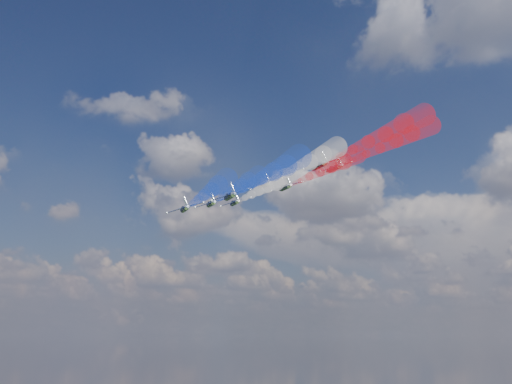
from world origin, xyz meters
The scene contains 16 objects.
jet_lead centered at (7.30, -7.73, 166.59)m, with size 8.65×10.82×2.88m, color black, non-canonical shape.
trail_lead centered at (26.34, -22.90, 164.52)m, with size 3.61×39.31×3.61m, color white, non-canonical shape.
jet_inner_left centered at (11.24, -21.68, 163.52)m, with size 8.65×10.82×2.88m, color black, non-canonical shape.
trail_inner_left centered at (30.28, -36.85, 161.45)m, with size 3.61×39.31×3.61m, color #1738C6, non-canonical shape.
jet_inner_right centered at (22.51, -6.77, 168.74)m, with size 8.65×10.82×2.88m, color black, non-canonical shape.
trail_inner_right centered at (41.54, -21.94, 166.67)m, with size 3.61×39.31×3.61m, color red, non-canonical shape.
jet_outer_left centered at (14.27, -33.93, 160.00)m, with size 8.65×10.82×2.88m, color black, non-canonical shape.
trail_outer_left centered at (33.31, -49.10, 157.94)m, with size 3.61×39.31×3.61m, color #1738C6, non-canonical shape.
jet_center_third centered at (26.10, -20.65, 166.15)m, with size 8.65×10.82×2.88m, color black, non-canonical shape.
trail_center_third centered at (45.14, -35.83, 164.08)m, with size 3.61×39.31×3.61m, color white, non-canonical shape.
jet_outer_right centered at (36.89, -7.46, 171.23)m, with size 8.65×10.82×2.88m, color black, non-canonical shape.
trail_outer_right centered at (55.93, -22.63, 169.16)m, with size 3.61×39.31×3.61m, color red, non-canonical shape.
jet_rear_left centered at (29.24, -36.73, 160.36)m, with size 8.65×10.82×2.88m, color black, non-canonical shape.
trail_rear_left centered at (48.28, -51.91, 158.29)m, with size 3.61×39.31×3.61m, color #1738C6, non-canonical shape.
jet_rear_right centered at (41.29, -21.70, 168.07)m, with size 8.65×10.82×2.88m, color black, non-canonical shape.
trail_rear_right centered at (60.32, -36.87, 166.01)m, with size 3.61×39.31×3.61m, color red, non-canonical shape.
Camera 1 is at (108.21, -133.95, 133.01)m, focal length 44.70 mm.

